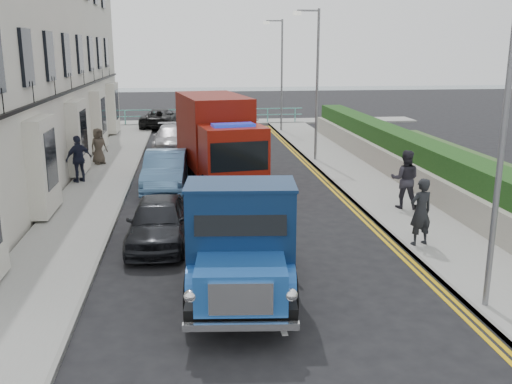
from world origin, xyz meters
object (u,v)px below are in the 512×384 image
lamp_mid (315,77)px  pedestrian_east_near (421,212)px  bedford_lorry (241,249)px  lamp_near (499,117)px  parked_car_front (158,221)px  lamp_far (280,69)px  red_lorry (217,138)px

lamp_mid → pedestrian_east_near: bearing=-89.0°
lamp_mid → bedford_lorry: bearing=-107.9°
bedford_lorry → lamp_mid: bearing=77.5°
bedford_lorry → lamp_near: bearing=-6.1°
lamp_mid → parked_car_front: (-6.78, -11.06, -3.33)m
lamp_mid → bedford_lorry: (-4.86, -15.01, -2.79)m
lamp_far → parked_car_front: (-6.78, -21.06, -3.33)m
lamp_near → lamp_far: 26.00m
lamp_far → red_lorry: size_ratio=1.02×
bedford_lorry → parked_car_front: size_ratio=1.46×
red_lorry → pedestrian_east_near: 9.68m
parked_car_front → pedestrian_east_near: 7.11m
lamp_near → lamp_far: (0.00, 26.00, 0.00)m
parked_car_front → pedestrian_east_near: bearing=-7.2°
lamp_mid → parked_car_front: size_ratio=1.80×
lamp_mid → red_lorry: lamp_mid is taller
lamp_far → pedestrian_east_near: size_ratio=3.83×
red_lorry → lamp_far: bearing=61.9°
bedford_lorry → red_lorry: bearing=94.9°
parked_car_front → red_lorry: bearing=76.5°
parked_car_front → pedestrian_east_near: (7.00, -1.19, 0.37)m
red_lorry → parked_car_front: (-2.03, -7.07, -1.18)m
pedestrian_east_near → lamp_near: bearing=72.1°
bedford_lorry → pedestrian_east_near: 5.79m
lamp_far → red_lorry: (-4.75, -13.99, -2.15)m
red_lorry → pedestrian_east_near: bearing=-68.3°
lamp_mid → pedestrian_east_near: size_ratio=3.83×
parked_car_front → pedestrian_east_near: size_ratio=2.13×
lamp_mid → pedestrian_east_near: 12.61m
pedestrian_east_near → lamp_far: bearing=-103.9°
lamp_near → pedestrian_east_near: size_ratio=3.83×
bedford_lorry → red_lorry: red_lorry is taller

